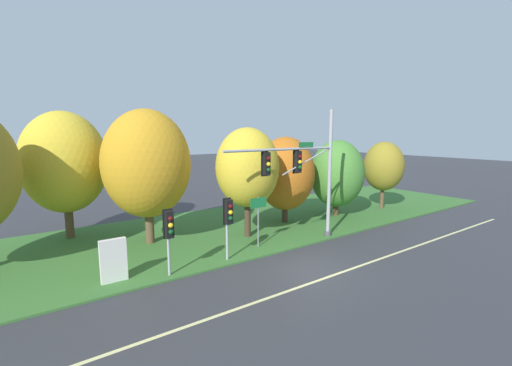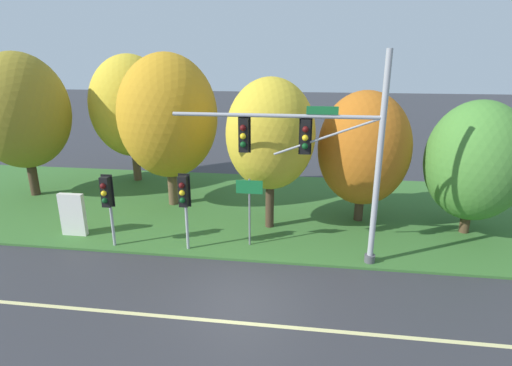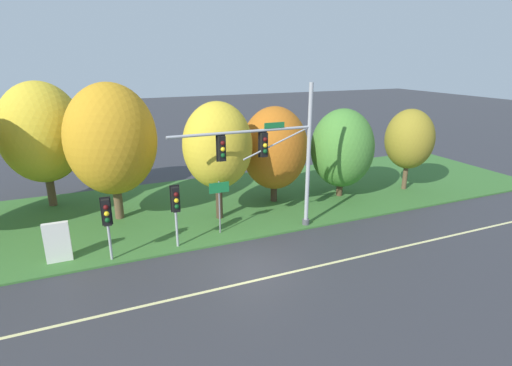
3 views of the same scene
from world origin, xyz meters
name	(u,v)px [view 1 (image 1 of 3)]	position (x,y,z in m)	size (l,w,h in m)	color
ground_plane	(310,268)	(0.00, 0.00, 0.00)	(160.00, 160.00, 0.00)	#333338
lane_stripe	(329,277)	(0.00, -1.20, 0.00)	(36.00, 0.16, 0.01)	beige
grass_verge	(224,228)	(0.00, 8.25, 0.05)	(48.00, 11.50, 0.10)	#386B2D
traffic_signal_mast	(306,169)	(2.41, 2.97, 4.41)	(7.64, 0.49, 7.76)	#9EA0A5
pedestrian_signal_near_kerb	(169,228)	(-5.91, 2.81, 2.33)	(0.46, 0.55, 3.08)	#9EA0A5
pedestrian_signal_further_along	(228,216)	(-2.80, 2.94, 2.43)	(0.46, 0.55, 3.20)	#9EA0A5
route_sign_post	(258,213)	(-0.36, 3.79, 2.08)	(1.07, 0.08, 2.87)	slate
tree_left_of_mast	(64,163)	(-8.80, 11.91, 4.72)	(4.86, 4.86, 7.67)	brown
tree_behind_signpost	(147,164)	(-5.11, 8.05, 4.73)	(4.93, 4.93, 7.73)	brown
tree_mid_verge	(247,168)	(0.26, 5.80, 4.38)	(3.87, 3.87, 6.72)	#423021
tree_tall_centre	(285,174)	(4.40, 7.14, 3.59)	(4.17, 4.17, 6.11)	#423021
tree_right_far	(337,174)	(8.95, 6.36, 3.36)	(4.11, 4.11, 5.84)	#4C3823
tree_furthest_back	(384,166)	(14.00, 5.76, 3.67)	(3.28, 3.28, 5.64)	brown
info_kiosk	(113,261)	(-8.11, 3.71, 1.04)	(1.10, 0.24, 1.90)	silver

